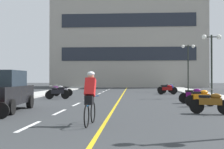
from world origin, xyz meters
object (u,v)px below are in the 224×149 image
parked_car_near (2,91)px  motorcycle_9 (167,89)px  motorcycle_6 (57,92)px  motorcycle_3 (211,103)px  motorcycle_4 (201,97)px  motorcycle_8 (63,90)px  motorcycle_5 (194,95)px  cyclist_rider (90,97)px  street_lamp_mid (212,50)px  motorcycle_10 (169,88)px  motorcycle_11 (166,88)px  motorcycle_7 (58,91)px  street_lamp_far (188,57)px

parked_car_near → motorcycle_9: size_ratio=2.52×
parked_car_near → motorcycle_6: 8.00m
motorcycle_3 → motorcycle_4: 3.43m
motorcycle_8 → motorcycle_9: size_ratio=0.99×
motorcycle_3 → motorcycle_4: bearing=84.6°
motorcycle_5 → cyclist_rider: cyclist_rider is taller
street_lamp_mid → motorcycle_6: size_ratio=2.79×
street_lamp_mid → motorcycle_10: size_ratio=2.74×
motorcycle_4 → motorcycle_5: 2.01m
parked_car_near → motorcycle_3: (8.99, -0.50, -0.44)m
parked_car_near → motorcycle_9: (8.89, 14.75, -0.44)m
motorcycle_3 → motorcycle_10: same height
motorcycle_11 → cyclist_rider: bearing=-102.0°
street_lamp_mid → motorcycle_7: (-11.58, -0.56, -3.08)m
street_lamp_mid → motorcycle_9: 6.10m
parked_car_near → motorcycle_10: parked_car_near is taller
motorcycle_5 → motorcycle_11: 13.15m
street_lamp_mid → parked_car_near: bearing=-138.7°
motorcycle_6 → motorcycle_7: bearing=102.3°
motorcycle_10 → motorcycle_9: bearing=-100.7°
street_lamp_mid → motorcycle_7: size_ratio=2.72×
motorcycle_5 → motorcycle_3: bearing=-93.7°
parked_car_near → motorcycle_9: parked_car_near is taller
street_lamp_far → motorcycle_10: 6.44m
motorcycle_8 → motorcycle_10: same height
motorcycle_3 → motorcycle_11: 18.57m
motorcycle_6 → parked_car_near: bearing=-93.6°
motorcycle_7 → motorcycle_8: bearing=91.4°
motorcycle_3 → motorcycle_9: (-0.10, 15.25, 0.00)m
motorcycle_4 → motorcycle_6: 10.16m
motorcycle_10 → parked_car_near: bearing=-119.0°
motorcycle_7 → motorcycle_11: bearing=42.9°
street_lamp_mid → motorcycle_3: (-2.71, -10.79, -3.08)m
street_lamp_mid → motorcycle_5: (-2.36, -5.37, -3.08)m
motorcycle_7 → motorcycle_9: bearing=29.8°
cyclist_rider → motorcycle_8: bearing=106.0°
motorcycle_8 → motorcycle_9: bearing=20.2°
motorcycle_5 → motorcycle_9: (-0.45, 9.83, 0.00)m
motorcycle_6 → cyclist_rider: size_ratio=0.94×
street_lamp_mid → motorcycle_11: bearing=108.6°
motorcycle_6 → motorcycle_10: same height
street_lamp_far → motorcycle_5: (-2.58, -16.55, -3.36)m
street_lamp_mid → parked_car_near: (-11.70, -10.29, -2.64)m
street_lamp_far → motorcycle_6: 17.99m
street_lamp_mid → motorcycle_9: size_ratio=2.72×
motorcycle_3 → motorcycle_8: size_ratio=0.98×
motorcycle_7 → motorcycle_10: bearing=37.2°
street_lamp_mid → motorcycle_11: street_lamp_mid is taller
motorcycle_7 → motorcycle_3: bearing=-49.1°
motorcycle_8 → street_lamp_mid: bearing=-6.0°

